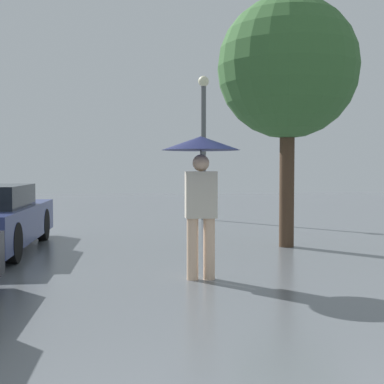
% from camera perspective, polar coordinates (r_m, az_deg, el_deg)
% --- Properties ---
extents(pedestrian, '(1.08, 1.08, 1.98)m').
position_cam_1_polar(pedestrian, '(7.34, 0.96, 2.62)').
color(pedestrian, beige).
rests_on(pedestrian, ground_plane).
extents(tree, '(2.73, 2.73, 4.85)m').
position_cam_1_polar(tree, '(10.76, 10.18, 12.79)').
color(tree, '#473323').
rests_on(tree, ground_plane).
extents(street_lamp, '(0.32, 0.32, 4.26)m').
position_cam_1_polar(street_lamp, '(15.94, 1.24, 6.28)').
color(street_lamp, '#515456').
rests_on(street_lamp, ground_plane).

